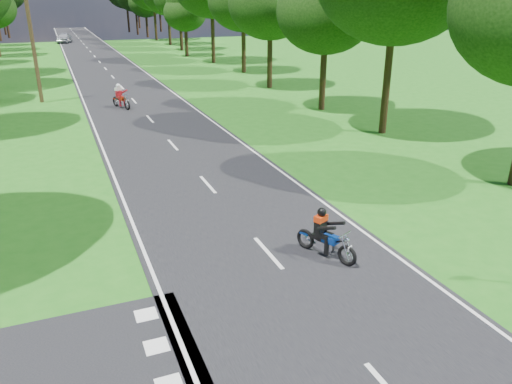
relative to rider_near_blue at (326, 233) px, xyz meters
name	(u,v)px	position (x,y,z in m)	size (l,w,h in m)	color
ground	(299,289)	(-1.41, -1.20, -0.74)	(160.00, 160.00, 0.00)	#1F6316
main_road	(99,62)	(-1.41, 48.80, -0.73)	(7.00, 140.00, 0.02)	black
road_markings	(100,64)	(-1.55, 46.92, -0.72)	(7.40, 140.00, 0.01)	silver
telegraph_pole	(32,41)	(-7.41, 26.80, 3.33)	(1.20, 0.26, 8.00)	#382616
rider_near_blue	(326,233)	(0.00, 0.00, 0.00)	(0.58, 1.73, 1.44)	navy
rider_far_red	(121,96)	(-2.55, 22.62, 0.07)	(0.63, 1.89, 1.57)	#A5210C
distant_car	(64,38)	(-4.00, 76.21, 0.05)	(1.82, 4.53, 1.54)	#B1B3B8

